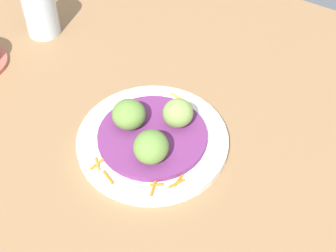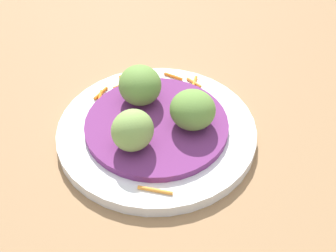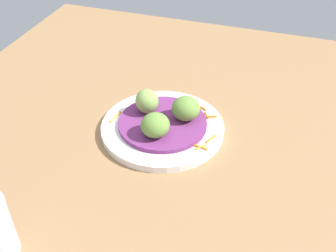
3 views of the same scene
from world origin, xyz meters
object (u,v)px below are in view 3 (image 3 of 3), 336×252
main_plate (163,128)px  guac_scoop_left (186,108)px  guac_scoop_right (155,126)px  guac_scoop_center (147,101)px

main_plate → guac_scoop_left: bearing=-59.4°
guac_scoop_left → guac_scoop_right: 7.87cm
guac_scoop_left → guac_scoop_center: same height
main_plate → guac_scoop_left: 6.02cm
main_plate → guac_scoop_center: 6.03cm
main_plate → guac_scoop_center: (2.23, 3.96, 3.97)cm
main_plate → guac_scoop_center: guac_scoop_center is taller
guac_scoop_left → guac_scoop_right: size_ratio=1.02×
guac_scoop_left → guac_scoop_center: bearing=90.6°
guac_scoop_center → guac_scoop_left: bearing=-89.4°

